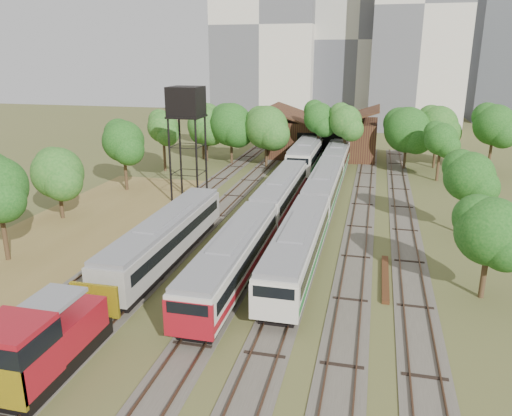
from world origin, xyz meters
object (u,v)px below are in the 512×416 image
(railcar_red_set, at_px, (262,219))
(railcar_green_set, at_px, (324,188))
(shunter_locomotive, at_px, (39,344))
(water_tower, at_px, (186,105))

(railcar_red_set, height_order, railcar_green_set, railcar_green_set)
(shunter_locomotive, relative_size, water_tower, 0.68)
(railcar_green_set, bearing_deg, railcar_red_set, -109.23)
(railcar_green_set, height_order, shunter_locomotive, shunter_locomotive)
(railcar_green_set, bearing_deg, shunter_locomotive, -107.06)
(shunter_locomotive, bearing_deg, water_tower, 98.04)
(railcar_red_set, relative_size, water_tower, 2.90)
(shunter_locomotive, bearing_deg, railcar_green_set, 72.94)
(railcar_red_set, bearing_deg, shunter_locomotive, -105.86)
(railcar_green_set, height_order, water_tower, water_tower)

